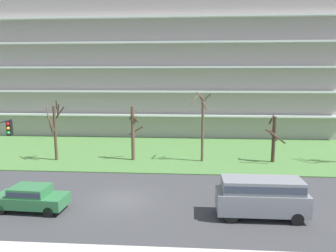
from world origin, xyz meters
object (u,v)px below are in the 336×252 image
object	(u,v)px
tree_right	(274,139)
sedan_green_center_left	(31,197)
tree_far_left	(55,129)
van_gray_near_left	(261,195)
tree_center	(202,125)
tree_left	(133,132)

from	to	relation	value
tree_right	sedan_green_center_left	size ratio (longest dim) A/B	1.02
tree_far_left	van_gray_near_left	xyz separation A→B (m)	(17.36, -11.68, -1.76)
tree_right	sedan_green_center_left	bearing A→B (deg)	-145.17
tree_right	tree_far_left	bearing A→B (deg)	-178.22
tree_center	tree_right	bearing A→B (deg)	0.82
tree_right	sedan_green_center_left	world-z (taller)	tree_right
tree_left	van_gray_near_left	bearing A→B (deg)	-51.57
tree_far_left	tree_left	distance (m)	7.62
tree_center	sedan_green_center_left	bearing A→B (deg)	-131.77
tree_far_left	tree_center	xyz separation A→B (m)	(14.30, 0.56, 0.48)
van_gray_near_left	tree_right	bearing A→B (deg)	73.23
tree_far_left	van_gray_near_left	size ratio (longest dim) A/B	1.15
tree_right	van_gray_near_left	distance (m)	12.93
van_gray_near_left	sedan_green_center_left	xyz separation A→B (m)	(-13.99, -0.00, -0.52)
van_gray_near_left	sedan_green_center_left	distance (m)	14.00
tree_left	van_gray_near_left	distance (m)	15.78
tree_center	tree_left	bearing A→B (deg)	179.40
van_gray_near_left	tree_center	bearing A→B (deg)	104.12
tree_center	tree_right	world-z (taller)	tree_center
tree_far_left	tree_right	bearing A→B (deg)	1.78
tree_far_left	tree_right	xyz separation A→B (m)	(21.09, 0.66, -0.77)
tree_center	sedan_green_center_left	distance (m)	16.64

